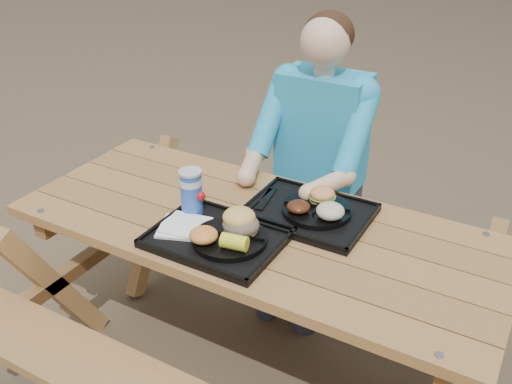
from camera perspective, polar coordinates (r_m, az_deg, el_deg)
The scene contains 18 objects.
ground at distance 2.57m, azimuth 0.00°, elevation -17.37°, with size 60.00×60.00×0.00m, color #999999.
picnic_table at distance 2.32m, azimuth 0.00°, elevation -10.97°, with size 1.80×1.49×0.75m, color #999999, non-canonical shape.
tray_near at distance 2.00m, azimuth -3.90°, elevation -4.65°, with size 0.45×0.35×0.02m, color black.
tray_far at distance 2.14m, azimuth 5.23°, elevation -2.17°, with size 0.45×0.35×0.02m, color black.
plate_near at distance 1.96m, azimuth -2.65°, elevation -4.68°, with size 0.26×0.26×0.02m, color black.
plate_far at distance 2.13m, azimuth 6.10°, elevation -1.79°, with size 0.26×0.26×0.02m, color black.
napkin_stack at distance 2.04m, azimuth -7.45°, elevation -3.42°, with size 0.16×0.16×0.02m, color white.
soda_cup at distance 2.09m, azimuth -6.48°, elevation -0.12°, with size 0.08×0.08×0.16m, color #1642AC.
condiment_bbq at distance 2.06m, azimuth -1.93°, elevation -2.48°, with size 0.05×0.05×0.03m, color #340D05.
condiment_mustard at distance 2.04m, azimuth -0.99°, elevation -2.93°, with size 0.05×0.05×0.03m, color gold.
sandwich at distance 1.94m, azimuth -1.53°, elevation -2.37°, with size 0.12×0.12×0.13m, color #F2BD55, non-canonical shape.
mac_cheese at distance 1.92m, azimuth -5.27°, elevation -4.31°, with size 0.10×0.10×0.05m, color #F49B40.
corn_cob at distance 1.87m, azimuth -2.18°, elevation -5.03°, with size 0.09×0.09×0.05m, color #FAFF35, non-canonical shape.
cutlery_far at distance 2.20m, azimuth 1.01°, elevation -0.68°, with size 0.03×0.18×0.01m, color black.
burger at distance 2.15m, azimuth 6.66°, elevation 0.12°, with size 0.10×0.10×0.09m, color #F59856, non-canonical shape.
baked_beans at distance 2.08m, azimuth 4.27°, elevation -1.48°, with size 0.09×0.09×0.04m, color #4D220F.
potato_salad at distance 2.05m, azimuth 7.44°, elevation -1.90°, with size 0.10×0.10×0.06m, color beige.
diner at distance 2.66m, azimuth 6.22°, elevation 1.50°, with size 0.48×0.84×1.28m, color #19B5A2, non-canonical shape.
Camera 1 is at (0.88, -1.54, 1.87)m, focal length 40.00 mm.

